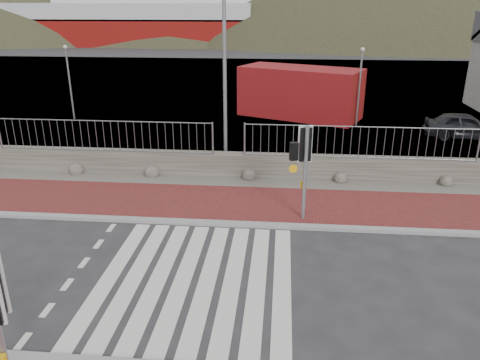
# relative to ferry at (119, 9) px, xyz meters

# --- Properties ---
(ground) EXTENTS (220.00, 220.00, 0.00)m
(ground) POSITION_rel_ferry_xyz_m (24.65, -67.90, -5.36)
(ground) COLOR #28282B
(ground) RESTS_ON ground
(sidewalk_far) EXTENTS (40.00, 3.00, 0.08)m
(sidewalk_far) POSITION_rel_ferry_xyz_m (24.65, -63.40, -5.32)
(sidewalk_far) COLOR maroon
(sidewalk_far) RESTS_ON ground
(kerb_far) EXTENTS (40.00, 0.25, 0.12)m
(kerb_far) POSITION_rel_ferry_xyz_m (24.65, -64.90, -5.31)
(kerb_far) COLOR gray
(kerb_far) RESTS_ON ground
(zebra_crossing) EXTENTS (4.62, 5.60, 0.01)m
(zebra_crossing) POSITION_rel_ferry_xyz_m (24.65, -67.90, -5.36)
(zebra_crossing) COLOR silver
(zebra_crossing) RESTS_ON ground
(gravel_strip) EXTENTS (40.00, 1.50, 0.06)m
(gravel_strip) POSITION_rel_ferry_xyz_m (24.65, -61.40, -5.33)
(gravel_strip) COLOR #59544C
(gravel_strip) RESTS_ON ground
(stone_wall) EXTENTS (40.00, 0.60, 0.90)m
(stone_wall) POSITION_rel_ferry_xyz_m (24.65, -60.60, -4.91)
(stone_wall) COLOR #4C473E
(stone_wall) RESTS_ON ground
(railing) EXTENTS (18.07, 0.07, 1.22)m
(railing) POSITION_rel_ferry_xyz_m (24.65, -60.75, -3.54)
(railing) COLOR gray
(railing) RESTS_ON stone_wall
(quay) EXTENTS (120.00, 40.00, 0.50)m
(quay) POSITION_rel_ferry_xyz_m (24.65, -40.00, -5.36)
(quay) COLOR #4C4C4F
(quay) RESTS_ON ground
(water) EXTENTS (220.00, 50.00, 0.05)m
(water) POSITION_rel_ferry_xyz_m (24.65, -5.00, -5.36)
(water) COLOR #3F4C54
(water) RESTS_ON ground
(ferry) EXTENTS (50.00, 16.00, 20.00)m
(ferry) POSITION_rel_ferry_xyz_m (0.00, 0.00, 0.00)
(ferry) COLOR maroon
(ferry) RESTS_ON ground
(hills_backdrop) EXTENTS (254.00, 90.00, 100.00)m
(hills_backdrop) POSITION_rel_ferry_xyz_m (31.40, 20.00, -28.42)
(hills_backdrop) COLOR #2B341F
(hills_backdrop) RESTS_ON ground
(traffic_signal_far) EXTENTS (0.74, 0.38, 2.99)m
(traffic_signal_far) POSITION_rel_ferry_xyz_m (27.31, -64.34, -3.20)
(traffic_signal_far) COLOR gray
(traffic_signal_far) RESTS_ON ground
(streetlight) EXTENTS (1.72, 0.47, 8.14)m
(streetlight) POSITION_rel_ferry_xyz_m (24.55, -59.82, -0.78)
(streetlight) COLOR gray
(streetlight) RESTS_ON ground
(shipping_container) EXTENTS (7.36, 5.37, 2.83)m
(shipping_container) POSITION_rel_ferry_xyz_m (27.59, -50.20, -3.95)
(shipping_container) COLOR maroon
(shipping_container) RESTS_ON ground
(car_a) EXTENTS (3.87, 1.88, 1.27)m
(car_a) POSITION_rel_ferry_xyz_m (35.53, -54.20, -4.73)
(car_a) COLOR black
(car_a) RESTS_ON ground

